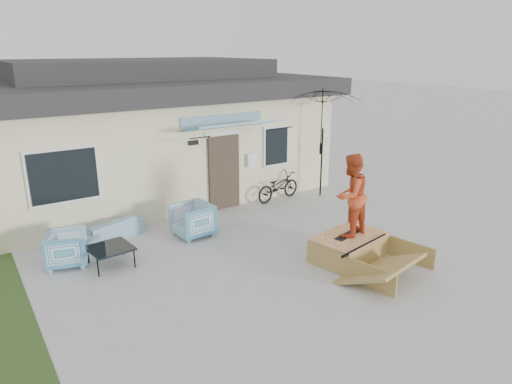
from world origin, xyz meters
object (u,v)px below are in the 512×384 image
bicycle (278,183)px  patio_umbrella (322,140)px  armchair_right (192,218)px  armchair_left (67,247)px  skater (351,194)px  skate_ramp (349,247)px  skateboard (348,234)px  loveseat (109,226)px  coffee_table (111,256)px

bicycle → patio_umbrella: size_ratio=0.63×
armchair_right → bicycle: (3.38, 1.09, 0.07)m
armchair_left → skater: skater is taller
armchair_right → skate_ramp: (2.26, -3.04, -0.18)m
skateboard → loveseat: bearing=121.6°
loveseat → skater: bearing=118.2°
bicycle → armchair_right: bearing=100.0°
armchair_right → skate_ramp: size_ratio=0.42×
armchair_left → skate_ramp: (5.15, -3.09, -0.15)m
armchair_left → bicycle: bearing=-64.6°
bicycle → skateboard: bearing=156.6°
loveseat → skater: size_ratio=0.91×
bicycle → skater: skater is taller
bicycle → skateboard: (-1.14, -4.08, 0.04)m
armchair_left → skater: (5.14, -3.04, 1.05)m
armchair_right → armchair_left: bearing=-95.1°
bicycle → skate_ramp: 4.29m
skater → coffee_table: bearing=-41.0°
bicycle → loveseat: bearing=83.5°
loveseat → skateboard: bearing=118.2°
skater → loveseat: bearing=-56.2°
patio_umbrella → bicycle: bearing=164.3°
skate_ramp → skater: bearing=90.0°
armchair_left → skater: bearing=-104.6°
loveseat → skateboard: (3.98, -3.96, 0.23)m
coffee_table → skater: bearing=-29.6°
armchair_left → patio_umbrella: patio_umbrella is taller
bicycle → skate_ramp: bicycle is taller
loveseat → skateboard: loveseat is taller
skateboard → skater: (0.00, 0.00, 0.91)m
coffee_table → armchair_right: bearing=12.9°
bicycle → skate_ramp: bearing=156.9°
armchair_left → coffee_table: (0.75, -0.54, -0.20)m
coffee_table → skater: size_ratio=0.47×
armchair_right → patio_umbrella: 4.96m
armchair_right → coffee_table: 2.22m
armchair_right → bicycle: bicycle is taller
armchair_left → loveseat: bearing=-35.7°
armchair_left → skate_ramp: 6.01m
loveseat → armchair_left: armchair_left is taller
patio_umbrella → skater: size_ratio=1.44×
armchair_left → skate_ramp: bearing=-105.0°
armchair_right → patio_umbrella: bearing=94.3°
bicycle → patio_umbrella: patio_umbrella is taller
skater → armchair_right: bearing=-64.5°
armchair_right → patio_umbrella: patio_umbrella is taller
loveseat → bicycle: 5.12m
bicycle → skateboard: 4.23m
armchair_right → bicycle: 3.55m
skate_ramp → loveseat: bearing=124.1°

